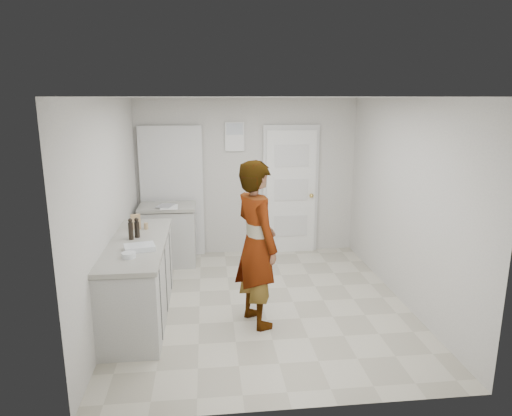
{
  "coord_description": "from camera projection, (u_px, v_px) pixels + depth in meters",
  "views": [
    {
      "loc": [
        -0.65,
        -5.2,
        2.49
      ],
      "look_at": [
        -0.04,
        0.4,
        1.13
      ],
      "focal_mm": 32.0,
      "sensor_mm": 36.0,
      "label": 1
    }
  ],
  "objects": [
    {
      "name": "oil_cruet_a",
      "position": [
        137.0,
        228.0,
        5.24
      ],
      "size": [
        0.06,
        0.06,
        0.23
      ],
      "color": "black",
      "rests_on": "main_counter"
    },
    {
      "name": "baking_dish",
      "position": [
        140.0,
        248.0,
        4.82
      ],
      "size": [
        0.36,
        0.29,
        0.05
      ],
      "rotation": [
        0.0,
        0.0,
        0.24
      ],
      "color": "silver",
      "rests_on": "main_counter"
    },
    {
      "name": "oil_cruet_b",
      "position": [
        131.0,
        229.0,
        5.15
      ],
      "size": [
        0.06,
        0.06,
        0.25
      ],
      "color": "black",
      "rests_on": "main_counter"
    },
    {
      "name": "egg_bowl",
      "position": [
        129.0,
        255.0,
        4.59
      ],
      "size": [
        0.14,
        0.14,
        0.05
      ],
      "color": "silver",
      "rests_on": "main_counter"
    },
    {
      "name": "main_counter",
      "position": [
        139.0,
        283.0,
        5.23
      ],
      "size": [
        0.64,
        1.96,
        0.93
      ],
      "color": "silver",
      "rests_on": "ground"
    },
    {
      "name": "spice_jar",
      "position": [
        146.0,
        226.0,
        5.58
      ],
      "size": [
        0.05,
        0.05,
        0.08
      ],
      "primitive_type": "cylinder",
      "color": "tan",
      "rests_on": "main_counter"
    },
    {
      "name": "cake_mix_box",
      "position": [
        136.0,
        222.0,
        5.58
      ],
      "size": [
        0.12,
        0.08,
        0.18
      ],
      "primitive_type": "cube",
      "rotation": [
        0.0,
        0.0,
        0.29
      ],
      "color": "#9F784F",
      "rests_on": "main_counter"
    },
    {
      "name": "room_shell",
      "position": [
        237.0,
        192.0,
        7.31
      ],
      "size": [
        4.0,
        4.0,
        4.0
      ],
      "color": "#B7B4AD",
      "rests_on": "ground"
    },
    {
      "name": "side_counter",
      "position": [
        169.0,
        237.0,
        6.95
      ],
      "size": [
        0.84,
        0.61,
        0.93
      ],
      "color": "silver",
      "rests_on": "ground"
    },
    {
      "name": "person",
      "position": [
        257.0,
        244.0,
        5.0
      ],
      "size": [
        0.67,
        0.8,
        1.86
      ],
      "primitive_type": "imported",
      "rotation": [
        0.0,
        0.0,
        1.96
      ],
      "color": "silver",
      "rests_on": "ground"
    },
    {
      "name": "papers",
      "position": [
        169.0,
        207.0,
        6.69
      ],
      "size": [
        0.26,
        0.33,
        0.01
      ],
      "primitive_type": "cube",
      "rotation": [
        0.0,
        0.0,
        0.04
      ],
      "color": "white",
      "rests_on": "side_counter"
    },
    {
      "name": "ground",
      "position": [
        262.0,
        303.0,
        5.68
      ],
      "size": [
        4.0,
        4.0,
        0.0
      ],
      "primitive_type": "plane",
      "color": "#A6A08B",
      "rests_on": "ground"
    }
  ]
}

